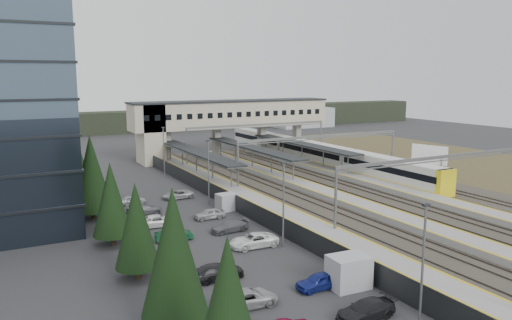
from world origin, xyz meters
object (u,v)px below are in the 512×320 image
relay_cabin_near (349,272)px  billboard (429,156)px  relay_cabin_far (226,202)px  train (314,153)px  footbridge (219,117)px

relay_cabin_near → billboard: 47.09m
relay_cabin_far → billboard: billboard is taller
relay_cabin_near → train: bearing=58.1°
relay_cabin_near → billboard: size_ratio=0.54×
footbridge → relay_cabin_far: bearing=-112.8°
footbridge → billboard: size_ratio=7.04×
train → relay_cabin_near: bearing=-121.9°
relay_cabin_near → footbridge: 62.65m
footbridge → train: 19.94m
footbridge → train: size_ratio=0.67×
relay_cabin_near → relay_cabin_far: 24.44m
train → relay_cabin_far: bearing=-142.2°
relay_cabin_far → billboard: (36.95, 3.32, 2.38)m
relay_cabin_far → billboard: 37.17m
relay_cabin_near → train: train is taller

